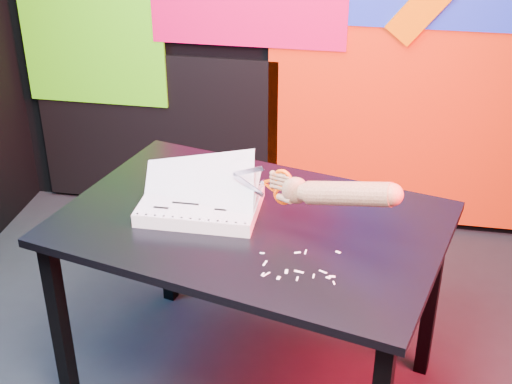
# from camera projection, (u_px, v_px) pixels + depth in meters

# --- Properties ---
(room) EXTENTS (3.01, 3.01, 2.71)m
(room) POSITION_uv_depth(u_px,v_px,m) (238.00, 64.00, 1.97)
(room) COLOR black
(room) RESTS_ON ground
(backdrop) EXTENTS (2.88, 0.05, 2.08)m
(backdrop) POSITION_uv_depth(u_px,v_px,m) (312.00, 47.00, 3.41)
(backdrop) COLOR red
(backdrop) RESTS_ON ground
(work_table) EXTENTS (1.44, 1.13, 0.75)m
(work_table) POSITION_uv_depth(u_px,v_px,m) (251.00, 241.00, 2.44)
(work_table) COLOR black
(work_table) RESTS_ON ground
(printout_stack) EXTENTS (0.42, 0.30, 0.21)m
(printout_stack) POSITION_uv_depth(u_px,v_px,m) (201.00, 204.00, 2.44)
(printout_stack) COLOR white
(printout_stack) RESTS_ON work_table
(scissors) EXTENTS (0.21, 0.08, 0.13)m
(scissors) POSITION_uv_depth(u_px,v_px,m) (278.00, 186.00, 2.32)
(scissors) COLOR silver
(scissors) RESTS_ON printout_stack
(hand_forearm) EXTENTS (0.42, 0.18, 0.16)m
(hand_forearm) POSITION_uv_depth(u_px,v_px,m) (339.00, 193.00, 2.21)
(hand_forearm) COLOR tan
(hand_forearm) RESTS_ON work_table
(paper_clippings) EXTENTS (0.25, 0.19, 0.00)m
(paper_clippings) POSITION_uv_depth(u_px,v_px,m) (299.00, 269.00, 2.15)
(paper_clippings) COLOR silver
(paper_clippings) RESTS_ON work_table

